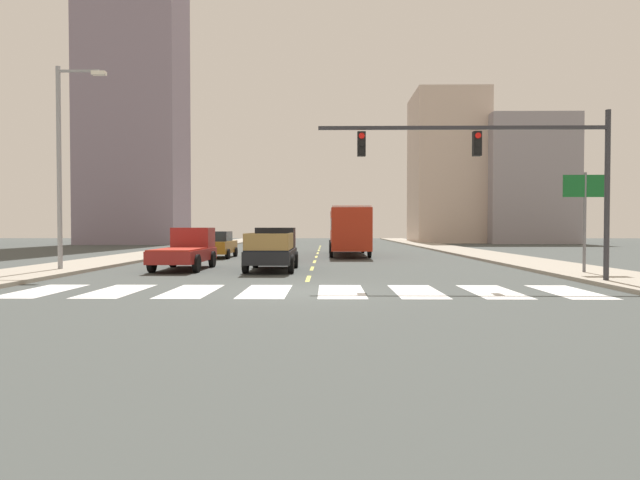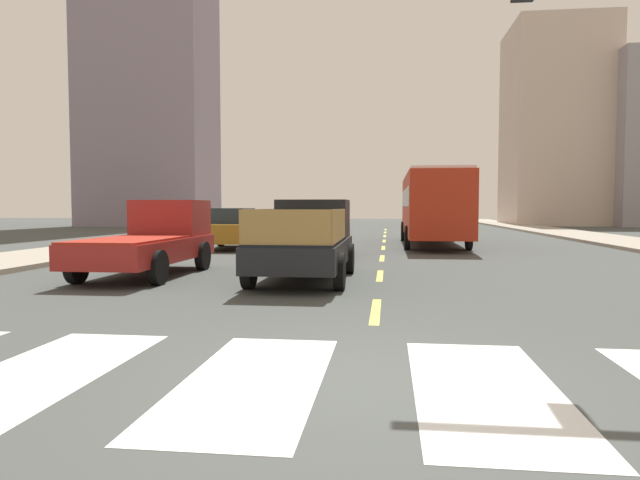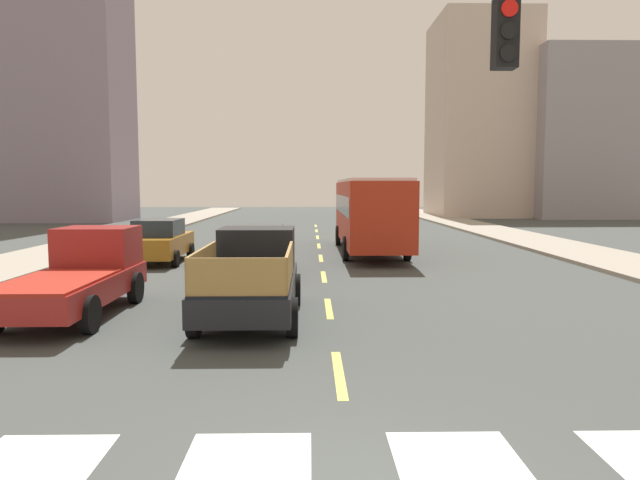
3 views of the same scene
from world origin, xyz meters
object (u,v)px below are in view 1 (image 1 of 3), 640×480
Objects in this scene: pickup_dark at (187,250)px; sedan_far at (277,247)px; sedan_near_left at (218,245)px; direction_sign_green at (584,201)px; traffic_signal_gantry at (512,161)px; pickup_stakebed at (273,250)px; streetlight_left at (63,159)px; city_bus at (348,228)px.

sedan_far is at bearing 58.49° from pickup_dark.
sedan_near_left is 21.57m from direction_sign_green.
sedan_far is at bearing -39.94° from sedan_near_left.
traffic_signal_gantry is 2.39× the size of direction_sign_green.
pickup_stakebed and pickup_dark have the same top height.
direction_sign_green reaches higher than sedan_far.
pickup_stakebed is at bearing 145.20° from traffic_signal_gantry.
streetlight_left is at bearing -169.45° from pickup_stakebed.
traffic_signal_gantry is (4.85, -18.98, 2.29)m from city_bus.
sedan_near_left is at bearing 67.56° from streetlight_left.
sedan_near_left is 20.88m from traffic_signal_gantry.
pickup_stakebed is 1.18× the size of sedan_far.
city_bus is (8.18, 12.41, 1.03)m from pickup_dark.
pickup_dark is 14.96m from traffic_signal_gantry.
pickup_stakebed is 1.00× the size of pickup_dark.
direction_sign_green is at bearing 38.48° from traffic_signal_gantry.
sedan_near_left is at bearing 117.17° from pickup_stakebed.
sedan_far is 0.44× the size of traffic_signal_gantry.
city_bus is 1.20× the size of streetlight_left.
direction_sign_green is at bearing -31.08° from sedan_far.
sedan_far is (-4.42, -6.84, -1.09)m from city_bus.
city_bus is 2.45× the size of sedan_far.
direction_sign_green is at bearing -35.51° from sedan_near_left.
traffic_signal_gantry is at bearing -73.59° from city_bus.
streetlight_left reaches higher than pickup_stakebed.
traffic_signal_gantry reaches higher than direction_sign_green.
city_bus reaches higher than pickup_dark.
streetlight_left reaches higher than sedan_near_left.
direction_sign_green is (17.10, -3.33, 2.11)m from pickup_dark.
streetlight_left is (-13.12, -14.28, 3.02)m from city_bus.
direction_sign_green is (12.95, -2.94, 2.10)m from pickup_stakebed.
pickup_stakebed is 4.16m from pickup_dark.
traffic_signal_gantry reaches higher than sedan_near_left.
sedan_near_left is (-4.19, 3.47, 0.00)m from sedan_far.
direction_sign_green reaches higher than city_bus.
city_bus is at bearing 119.54° from direction_sign_green.
sedan_far is 5.44m from sedan_near_left.
city_bus reaches higher than sedan_far.
direction_sign_green is at bearing -3.79° from streetlight_left.
pickup_dark is at bearing 20.75° from streetlight_left.
pickup_dark is 0.58× the size of streetlight_left.
city_bus is at bearing 21.09° from sedan_near_left.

